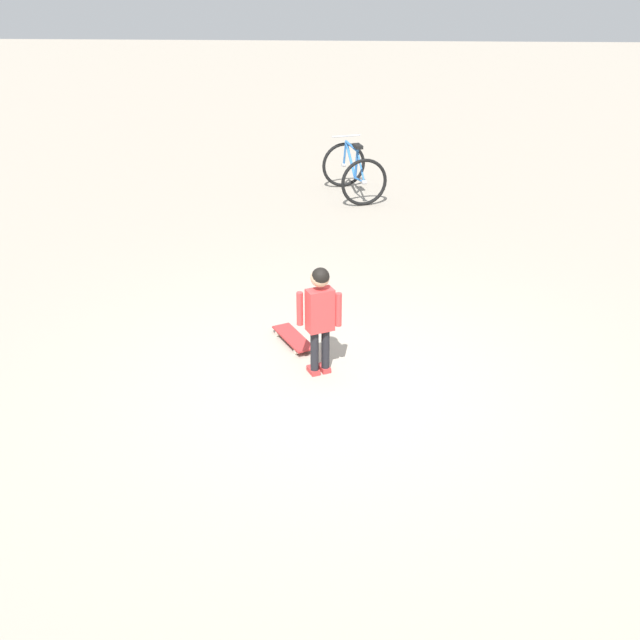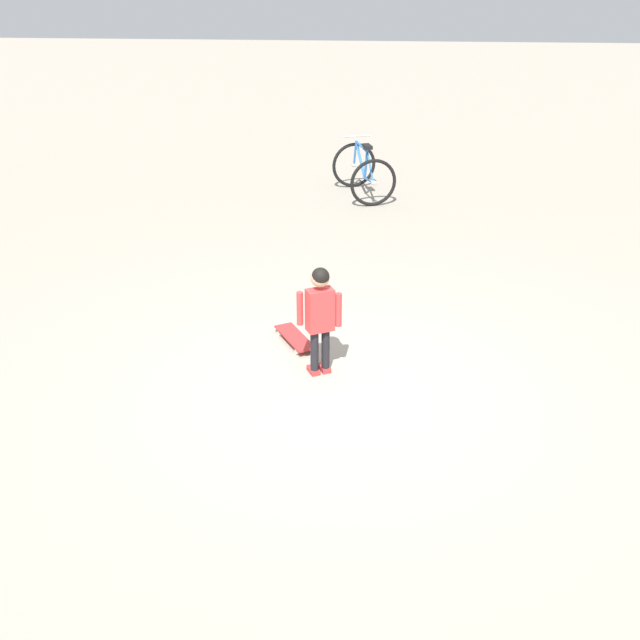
# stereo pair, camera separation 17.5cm
# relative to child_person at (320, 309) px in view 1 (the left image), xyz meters

# --- Properties ---
(ground_plane) EXTENTS (50.00, 50.00, 0.00)m
(ground_plane) POSITION_rel_child_person_xyz_m (-0.30, -0.20, -0.66)
(ground_plane) COLOR #9E9384
(child_person) EXTENTS (0.25, 0.41, 1.06)m
(child_person) POSITION_rel_child_person_xyz_m (0.00, 0.00, 0.00)
(child_person) COLOR black
(child_person) RESTS_ON ground
(skateboard) EXTENTS (0.64, 0.47, 0.07)m
(skateboard) POSITION_rel_child_person_xyz_m (0.59, 0.29, -0.60)
(skateboard) COLOR #B22D2D
(skateboard) RESTS_ON ground
(bicycle_near) EXTENTS (1.24, 1.01, 0.85)m
(bicycle_near) POSITION_rel_child_person_xyz_m (5.58, -0.28, -0.28)
(bicycle_near) COLOR black
(bicycle_near) RESTS_ON ground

